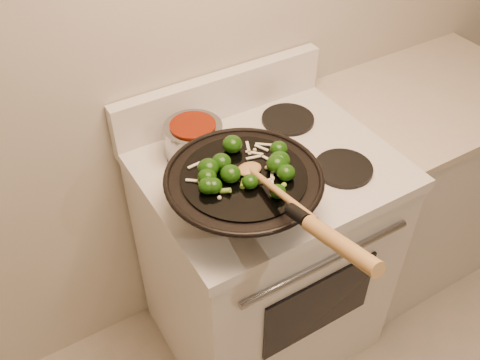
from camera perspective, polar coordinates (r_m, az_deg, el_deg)
stove at (r=2.00m, az=2.48°, el=-7.94°), size 0.78×0.67×1.08m
counter_unit at (r=2.41m, az=17.59°, el=-0.18°), size 0.85×0.62×0.91m
wok at (r=1.45m, az=0.51°, el=-1.28°), size 0.43×0.71×0.28m
stirfry at (r=1.41m, az=0.36°, el=1.32°), size 0.30×0.27×0.05m
wooden_spoon at (r=1.36m, az=2.79°, el=-0.23°), size 0.07×0.32×0.08m
saucepan at (r=1.67m, az=-4.92°, el=4.41°), size 0.18×0.29×0.11m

